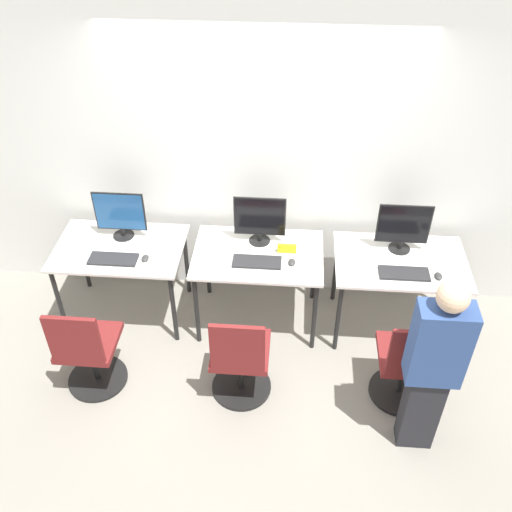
% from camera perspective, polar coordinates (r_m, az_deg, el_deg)
% --- Properties ---
extents(ground_plane, '(20.00, 20.00, 0.00)m').
position_cam_1_polar(ground_plane, '(5.04, -0.13, -9.13)').
color(ground_plane, gray).
extents(wall_back, '(12.00, 0.05, 2.80)m').
position_cam_1_polar(wall_back, '(4.85, 0.67, 9.85)').
color(wall_back, silver).
rests_on(wall_back, ground_plane).
extents(desk_left, '(1.09, 0.74, 0.76)m').
position_cam_1_polar(desk_left, '(5.06, -13.39, 0.15)').
color(desk_left, silver).
rests_on(desk_left, ground_plane).
extents(monitor_left, '(0.44, 0.18, 0.44)m').
position_cam_1_polar(monitor_left, '(4.99, -13.44, 4.06)').
color(monitor_left, black).
rests_on(monitor_left, desk_left).
extents(keyboard_left, '(0.40, 0.17, 0.02)m').
position_cam_1_polar(keyboard_left, '(4.87, -14.09, -0.30)').
color(keyboard_left, '#262628').
rests_on(keyboard_left, desk_left).
extents(mouse_left, '(0.06, 0.09, 0.03)m').
position_cam_1_polar(mouse_left, '(4.81, -11.02, -0.20)').
color(mouse_left, '#333333').
rests_on(mouse_left, desk_left).
extents(office_chair_left, '(0.48, 0.48, 0.91)m').
position_cam_1_polar(office_chair_left, '(4.68, -16.44, -9.33)').
color(office_chair_left, black).
rests_on(office_chair_left, ground_plane).
extents(desk_center, '(1.09, 0.74, 0.76)m').
position_cam_1_polar(desk_center, '(4.85, 0.20, -0.53)').
color(desk_center, silver).
rests_on(desk_center, ground_plane).
extents(monitor_center, '(0.44, 0.18, 0.44)m').
position_cam_1_polar(monitor_center, '(4.80, 0.37, 3.67)').
color(monitor_center, black).
rests_on(monitor_center, desk_center).
extents(keyboard_center, '(0.40, 0.17, 0.02)m').
position_cam_1_polar(keyboard_center, '(4.69, 0.09, -0.59)').
color(keyboard_center, '#262628').
rests_on(keyboard_center, desk_center).
extents(mouse_center, '(0.06, 0.09, 0.03)m').
position_cam_1_polar(mouse_center, '(4.69, 3.61, -0.60)').
color(mouse_center, '#333333').
rests_on(mouse_center, desk_center).
extents(office_chair_center, '(0.48, 0.48, 0.91)m').
position_cam_1_polar(office_chair_center, '(4.44, -1.60, -10.51)').
color(office_chair_center, black).
rests_on(office_chair_center, ground_plane).
extents(desk_right, '(1.09, 0.74, 0.76)m').
position_cam_1_polar(desk_right, '(4.92, 14.17, -1.20)').
color(desk_right, silver).
rests_on(desk_right, ground_plane).
extents(monitor_right, '(0.44, 0.18, 0.44)m').
position_cam_1_polar(monitor_right, '(4.86, 14.51, 2.80)').
color(monitor_right, black).
rests_on(monitor_right, desk_right).
extents(keyboard_right, '(0.40, 0.17, 0.02)m').
position_cam_1_polar(keyboard_right, '(4.73, 14.59, -1.69)').
color(keyboard_right, '#262628').
rests_on(keyboard_right, desk_right).
extents(mouse_right, '(0.06, 0.09, 0.03)m').
position_cam_1_polar(mouse_right, '(4.77, 17.78, -1.91)').
color(mouse_right, '#333333').
rests_on(mouse_right, desk_right).
extents(office_chair_right, '(0.48, 0.48, 0.91)m').
position_cam_1_polar(office_chair_right, '(4.55, 14.86, -10.66)').
color(office_chair_right, black).
rests_on(office_chair_right, ground_plane).
extents(person_right, '(0.36, 0.20, 1.55)m').
position_cam_1_polar(person_right, '(3.99, 17.31, -10.33)').
color(person_right, '#232328').
rests_on(person_right, ground_plane).
extents(placard_center, '(0.16, 0.03, 0.08)m').
position_cam_1_polar(placard_center, '(4.79, 3.11, 0.76)').
color(placard_center, yellow).
rests_on(placard_center, desk_center).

